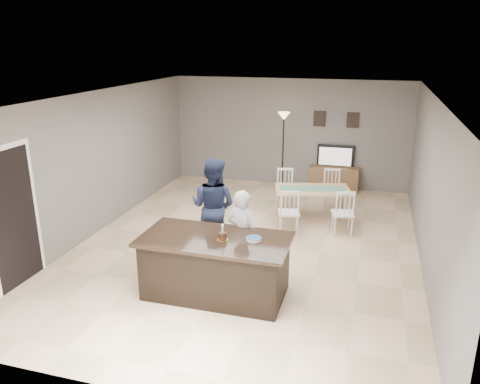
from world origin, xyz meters
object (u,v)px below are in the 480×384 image
(man, at_px, (213,206))
(floor_lamp, at_px, (283,130))
(kitchen_island, at_px, (216,266))
(dining_table, at_px, (312,194))
(birthday_cake, at_px, (223,236))
(woman, at_px, (242,235))
(plate_stack, at_px, (254,239))
(tv_console, at_px, (334,179))
(television, at_px, (335,156))

(man, height_order, floor_lamp, floor_lamp)
(kitchen_island, bearing_deg, man, 110.25)
(floor_lamp, bearing_deg, man, -96.54)
(dining_table, xyz_separation_m, floor_lamp, (-1.01, 1.95, 0.92))
(floor_lamp, bearing_deg, birthday_cake, -88.11)
(woman, xyz_separation_m, dining_table, (0.71, 2.76, -0.15))
(man, xyz_separation_m, plate_stack, (1.05, -1.27, 0.06))
(tv_console, bearing_deg, dining_table, -96.17)
(dining_table, bearing_deg, tv_console, 69.86)
(television, xyz_separation_m, birthday_cake, (-1.07, -5.68, 0.09))
(birthday_cake, bearing_deg, television, 79.29)
(tv_console, relative_size, plate_stack, 5.26)
(dining_table, bearing_deg, plate_stack, -111.09)
(tv_console, height_order, television, television)
(tv_console, relative_size, television, 1.31)
(plate_stack, height_order, floor_lamp, floor_lamp)
(tv_console, distance_m, dining_table, 2.28)
(tv_console, xyz_separation_m, birthday_cake, (-1.07, -5.61, 0.66))
(television, xyz_separation_m, man, (-1.70, -4.29, -0.00))
(tv_console, bearing_deg, woman, -100.74)
(birthday_cake, xyz_separation_m, plate_stack, (0.43, 0.12, -0.04))
(tv_console, xyz_separation_m, television, (0.00, 0.07, 0.56))
(kitchen_island, bearing_deg, birthday_cake, -16.56)
(plate_stack, height_order, dining_table, plate_stack)
(man, relative_size, birthday_cake, 7.21)
(kitchen_island, relative_size, birthday_cake, 9.01)
(dining_table, bearing_deg, floor_lamp, 103.31)
(man, bearing_deg, kitchen_island, 117.85)
(man, xyz_separation_m, floor_lamp, (0.45, 3.92, 0.65))
(birthday_cake, bearing_deg, plate_stack, 15.44)
(television, relative_size, floor_lamp, 0.47)
(birthday_cake, bearing_deg, tv_console, 79.16)
(kitchen_island, relative_size, woman, 1.47)
(man, bearing_deg, television, -104.00)
(woman, bearing_deg, plate_stack, 139.21)
(birthday_cake, relative_size, plate_stack, 1.04)
(man, bearing_deg, dining_table, -118.84)
(television, distance_m, plate_stack, 5.60)
(television, bearing_deg, floor_lamp, 16.43)
(television, xyz_separation_m, plate_stack, (-0.65, -5.56, 0.06))
(television, bearing_deg, woman, 79.41)
(dining_table, height_order, floor_lamp, floor_lamp)
(kitchen_island, height_order, birthday_cake, birthday_cake)
(man, bearing_deg, woman, 141.00)
(kitchen_island, relative_size, floor_lamp, 1.11)
(plate_stack, distance_m, floor_lamp, 5.26)
(birthday_cake, height_order, dining_table, birthday_cake)
(man, xyz_separation_m, birthday_cake, (0.62, -1.39, 0.10))
(tv_console, relative_size, birthday_cake, 5.03)
(television, relative_size, plate_stack, 4.00)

